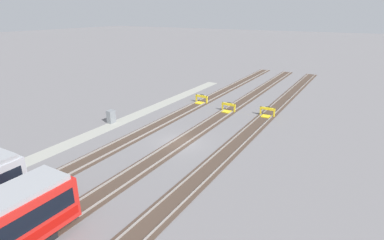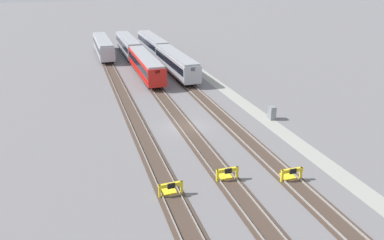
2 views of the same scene
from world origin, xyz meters
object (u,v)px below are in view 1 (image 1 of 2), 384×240
at_px(bumper_stop_near_inner_track, 228,108).
at_px(electrical_cabinet, 111,117).
at_px(bumper_stop_middle_track, 267,113).
at_px(bumper_stop_nearest_track, 201,100).

xyz_separation_m(bumper_stop_near_inner_track, electrical_cabinet, (11.24, -10.61, 0.29)).
height_order(bumper_stop_middle_track, electrical_cabinet, electrical_cabinet).
bearing_deg(bumper_stop_near_inner_track, bumper_stop_middle_track, 98.88).
xyz_separation_m(bumper_stop_near_inner_track, bumper_stop_middle_track, (-0.81, 5.19, 0.00)).
xyz_separation_m(bumper_stop_nearest_track, bumper_stop_near_inner_track, (1.72, 5.19, 0.00)).
height_order(bumper_stop_near_inner_track, electrical_cabinet, electrical_cabinet).
height_order(bumper_stop_nearest_track, bumper_stop_near_inner_track, same).
xyz_separation_m(bumper_stop_nearest_track, bumper_stop_middle_track, (0.91, 10.38, 0.00)).
bearing_deg(bumper_stop_middle_track, electrical_cabinet, -52.66).
distance_m(bumper_stop_nearest_track, electrical_cabinet, 14.05).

